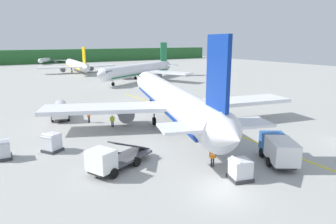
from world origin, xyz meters
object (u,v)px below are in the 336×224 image
object	(u,v)px
cargo_container_mid	(52,143)
crew_marshaller	(112,120)
crew_loader_left	(213,156)
airliner_mid_apron	(140,70)
service_truck_baggage	(278,148)
airliner_distant	(49,60)
service_truck_fuel	(112,159)
cargo_container_far	(2,150)
service_truck_catering	(60,110)
cargo_container_near	(240,170)
airliner_foreground	(171,99)
crew_loader_right	(89,116)
airliner_far_taxiway	(77,65)

from	to	relation	value
cargo_container_mid	crew_marshaller	bearing A→B (deg)	32.01
crew_loader_left	airliner_mid_apron	bearing A→B (deg)	70.30
crew_loader_left	service_truck_baggage	bearing A→B (deg)	-22.35
airliner_distant	service_truck_fuel	bearing A→B (deg)	-97.82
service_truck_fuel	cargo_container_far	world-z (taller)	service_truck_fuel
airliner_mid_apron	service_truck_catering	world-z (taller)	airliner_mid_apron
airliner_mid_apron	cargo_container_near	distance (m)	66.31
airliner_foreground	crew_loader_left	distance (m)	16.40
airliner_foreground	service_truck_fuel	size ratio (longest dim) A/B	5.75
airliner_mid_apron	service_truck_catering	size ratio (longest dim) A/B	5.44
cargo_container_mid	crew_marshaller	world-z (taller)	cargo_container_mid
service_truck_catering	crew_loader_left	xyz separation A→B (m)	(8.20, -25.34, -0.37)
crew_loader_left	crew_loader_right	world-z (taller)	crew_loader_left
cargo_container_mid	crew_loader_right	world-z (taller)	cargo_container_mid
crew_loader_right	cargo_container_mid	bearing A→B (deg)	-125.67
airliner_foreground	airliner_far_taxiway	distance (m)	75.47
airliner_far_taxiway	cargo_container_mid	size ratio (longest dim) A/B	13.88
airliner_mid_apron	cargo_container_far	size ratio (longest dim) A/B	16.56
airliner_far_taxiway	crew_loader_right	xyz separation A→B (m)	(-16.48, -69.59, -1.65)
cargo_container_far	airliner_far_taxiway	bearing A→B (deg)	70.56
service_truck_fuel	crew_marshaller	bearing A→B (deg)	69.16
airliner_foreground	cargo_container_mid	bearing A→B (deg)	-167.49
airliner_distant	service_truck_baggage	xyz separation A→B (m)	(-4.82, -144.81, -0.42)
airliner_foreground	airliner_mid_apron	world-z (taller)	airliner_foreground
cargo_container_near	crew_loader_right	size ratio (longest dim) A/B	1.29
service_truck_catering	service_truck_fuel	bearing A→B (deg)	-90.30
crew_marshaller	crew_loader_left	bearing A→B (deg)	-79.47
airliner_foreground	crew_loader_left	size ratio (longest dim) A/B	23.63
crew_marshaller	service_truck_catering	bearing A→B (deg)	121.59
airliner_foreground	service_truck_baggage	bearing A→B (deg)	-86.72
service_truck_fuel	airliner_foreground	bearing A→B (deg)	41.58
service_truck_baggage	crew_marshaller	bearing A→B (deg)	114.90
airliner_foreground	cargo_container_far	size ratio (longest dim) A/B	20.32
crew_loader_right	service_truck_catering	bearing A→B (deg)	125.00
service_truck_baggage	crew_loader_right	size ratio (longest dim) A/B	3.48
cargo_container_near	cargo_container_mid	world-z (taller)	cargo_container_mid
service_truck_baggage	service_truck_catering	xyz separation A→B (m)	(-14.12, 27.77, -0.05)
airliner_far_taxiway	airliner_foreground	bearing A→B (deg)	-94.84
airliner_far_taxiway	crew_marshaller	bearing A→B (deg)	-101.13
service_truck_baggage	service_truck_fuel	bearing A→B (deg)	156.50
airliner_far_taxiway	cargo_container_mid	world-z (taller)	airliner_far_taxiway
airliner_mid_apron	cargo_container_mid	distance (m)	58.30
cargo_container_mid	airliner_far_taxiway	bearing A→B (deg)	73.63
airliner_foreground	crew_loader_right	bearing A→B (deg)	150.98
service_truck_fuel	cargo_container_near	size ratio (longest dim) A/B	3.32
service_truck_fuel	cargo_container_near	world-z (taller)	service_truck_fuel
service_truck_fuel	service_truck_baggage	xyz separation A→B (m)	(14.23, -6.19, 0.28)
airliner_mid_apron	crew_loader_left	xyz separation A→B (m)	(-21.34, -59.59, -2.01)
airliner_distant	cargo_container_far	distance (m)	133.23
service_truck_baggage	crew_loader_right	world-z (taller)	service_truck_baggage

